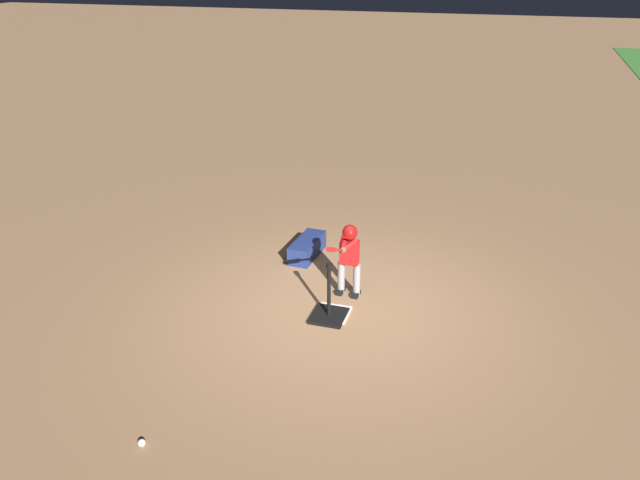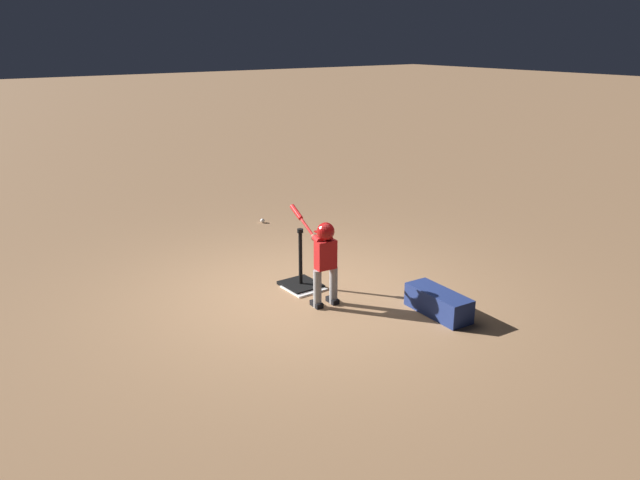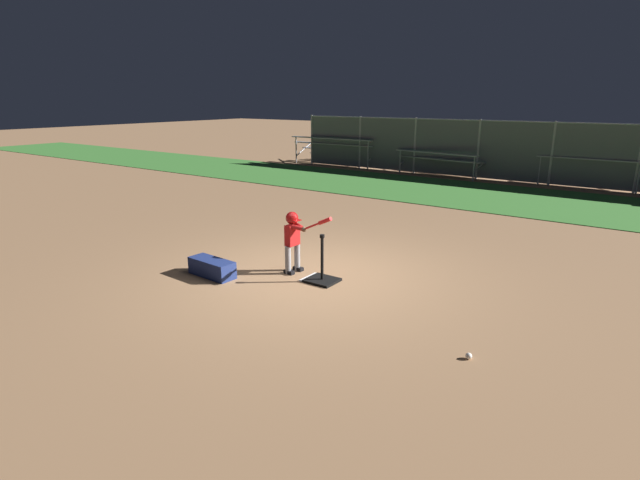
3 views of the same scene
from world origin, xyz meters
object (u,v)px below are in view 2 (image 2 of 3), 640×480
at_px(batting_tee, 301,279).
at_px(equipment_bag, 438,303).
at_px(batter_child, 324,253).
at_px(baseball, 262,221).

height_order(batting_tee, equipment_bag, batting_tee).
distance_m(batter_child, equipment_bag, 1.45).
bearing_deg(batter_child, baseball, -18.68).
distance_m(batting_tee, equipment_bag, 1.82).
bearing_deg(equipment_bag, baseball, 0.37).
relative_size(batter_child, baseball, 14.47).
relative_size(batter_child, equipment_bag, 1.27).
bearing_deg(equipment_bag, batting_tee, 30.33).
xyz_separation_m(batter_child, baseball, (3.37, -1.14, -0.62)).
xyz_separation_m(batter_child, equipment_bag, (-1.00, -0.91, -0.51)).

